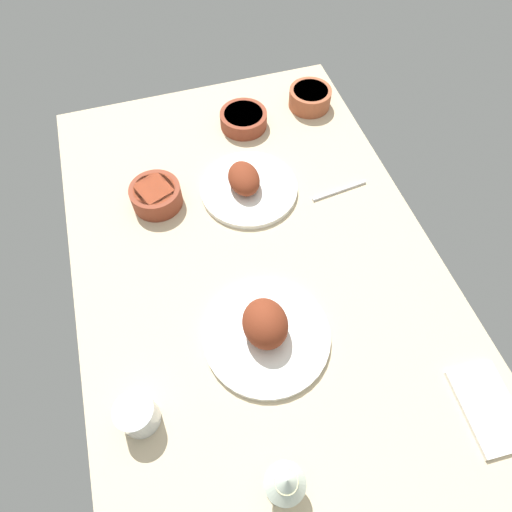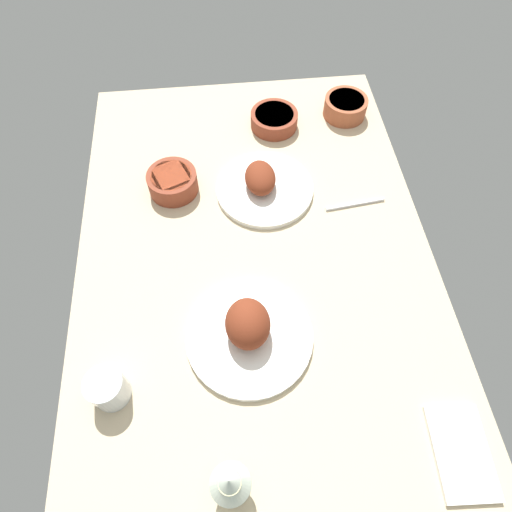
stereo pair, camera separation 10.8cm
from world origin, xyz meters
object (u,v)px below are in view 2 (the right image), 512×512
object	(u,v)px
bowl_soup	(345,106)
water_tumbler	(108,388)
wine_glass	(230,483)
fork_loose	(355,204)
bowl_sauce	(173,182)
plate_near_viewer	(263,185)
folded_napkin	(461,453)
bowl_cream	(274,119)
plate_center_main	(249,331)

from	to	relation	value
bowl_soup	water_tumbler	xyz separation A→B (cm)	(-80.75, 67.15, 0.85)
wine_glass	fork_loose	size ratio (longest dim) A/B	0.84
bowl_sauce	plate_near_viewer	bearing A→B (deg)	-96.59
bowl_sauce	fork_loose	distance (cm)	50.43
plate_near_viewer	folded_napkin	world-z (taller)	plate_near_viewer
bowl_sauce	folded_napkin	distance (cm)	93.11
bowl_cream	water_tumbler	size ratio (longest dim) A/B	1.78
plate_center_main	water_tumbler	world-z (taller)	plate_center_main
plate_center_main	water_tumbler	distance (cm)	31.53
bowl_soup	wine_glass	xyz separation A→B (cm)	(-100.98, 43.31, 6.74)
plate_center_main	fork_loose	distance (cm)	47.69
plate_near_viewer	water_tumbler	distance (cm)	64.86
wine_glass	folded_napkin	world-z (taller)	wine_glass
wine_glass	plate_center_main	bearing A→B (deg)	-11.48
bowl_sauce	wine_glass	world-z (taller)	wine_glass
plate_near_viewer	water_tumbler	size ratio (longest dim) A/B	3.34
bowl_sauce	plate_center_main	bearing A→B (deg)	-159.98
plate_near_viewer	bowl_sauce	distance (cm)	24.90
plate_near_viewer	bowl_cream	world-z (taller)	plate_near_viewer
bowl_sauce	fork_loose	world-z (taller)	bowl_sauce
bowl_sauce	fork_loose	size ratio (longest dim) A/B	0.81
bowl_cream	wine_glass	world-z (taller)	wine_glass
folded_napkin	fork_loose	size ratio (longest dim) A/B	1.06
bowl_sauce	water_tumbler	xyz separation A→B (cm)	(-55.32, 13.36, 0.83)
plate_center_main	bowl_sauce	size ratio (longest dim) A/B	2.11
bowl_soup	bowl_sauce	distance (cm)	59.49
bowl_cream	bowl_sauce	size ratio (longest dim) A/B	1.06
water_tumbler	bowl_soup	bearing A→B (deg)	-39.75
folded_napkin	water_tumbler	bearing A→B (deg)	74.63
folded_napkin	plate_center_main	bearing A→B (deg)	53.75
folded_napkin	bowl_cream	bearing A→B (deg)	14.40
bowl_soup	wine_glass	world-z (taller)	wine_glass
plate_near_viewer	water_tumbler	world-z (taller)	water_tumbler
bowl_cream	water_tumbler	xyz separation A→B (cm)	(-77.98, 44.40, 1.46)
bowl_soup	fork_loose	xyz separation A→B (cm)	(-36.23, 4.60, -2.79)
wine_glass	folded_napkin	distance (cm)	46.44
plate_near_viewer	bowl_cream	xyz separation A→B (cm)	(25.51, -6.32, 0.48)
bowl_cream	fork_loose	distance (cm)	38.13
plate_center_main	plate_near_viewer	bearing A→B (deg)	-10.80
plate_near_viewer	bowl_soup	world-z (taller)	plate_near_viewer
water_tumbler	bowl_cream	bearing A→B (deg)	-29.66
water_tumbler	folded_napkin	size ratio (longest dim) A/B	0.45
wine_glass	fork_loose	world-z (taller)	wine_glass
wine_glass	bowl_sauce	bearing A→B (deg)	7.90
bowl_cream	fork_loose	size ratio (longest dim) A/B	0.86
bowl_sauce	fork_loose	bearing A→B (deg)	-102.39
folded_napkin	bowl_soup	bearing A→B (deg)	1.25
bowl_soup	bowl_sauce	xyz separation A→B (cm)	(-25.43, 53.79, 0.02)
plate_center_main	folded_napkin	bearing A→B (deg)	-126.25
wine_glass	bowl_soup	bearing A→B (deg)	-23.21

